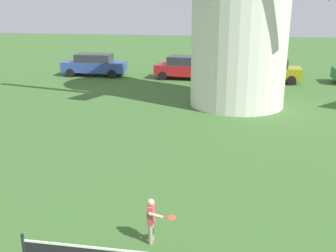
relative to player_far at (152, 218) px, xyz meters
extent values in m
cylinder|color=silver|center=(1.70, 13.08, 4.51)|extent=(4.78, 4.78, 10.25)
cylinder|color=#9E937F|center=(-0.03, 0.08, -0.37)|extent=(0.10, 0.10, 0.49)
cylinder|color=#9E937F|center=(-0.03, -0.06, -0.37)|extent=(0.10, 0.10, 0.49)
cube|color=#DB4C4C|center=(-0.03, 0.01, 0.09)|extent=(0.14, 0.24, 0.43)
sphere|color=#DBB28E|center=(-0.03, 0.01, 0.38)|extent=(0.16, 0.16, 0.16)
cylinder|color=#DBB28E|center=(-0.02, 0.16, 0.07)|extent=(0.07, 0.07, 0.32)
cylinder|color=#DBB28E|center=(0.11, -0.14, 0.15)|extent=(0.33, 0.09, 0.12)
cylinder|color=#D84C33|center=(0.24, -0.14, 0.15)|extent=(0.22, 0.03, 0.04)
ellipsoid|color=#D84C33|center=(0.46, -0.15, 0.15)|extent=(0.19, 0.25, 0.03)
cube|color=#334C99|center=(-8.50, 20.00, 0.04)|extent=(4.52, 1.84, 0.70)
cube|color=#2D333D|center=(-8.50, 20.00, 0.67)|extent=(2.55, 1.57, 0.56)
cylinder|color=black|center=(-7.00, 20.89, -0.31)|extent=(0.61, 0.20, 0.60)
cylinder|color=black|center=(-6.95, 19.19, -0.31)|extent=(0.61, 0.20, 0.60)
cylinder|color=black|center=(-10.04, 20.80, -0.31)|extent=(0.61, 0.20, 0.60)
cylinder|color=black|center=(-9.99, 19.10, -0.31)|extent=(0.61, 0.20, 0.60)
cube|color=red|center=(-1.91, 19.81, 0.04)|extent=(4.09, 1.94, 0.70)
cube|color=#2D333D|center=(-1.91, 19.81, 0.67)|extent=(2.32, 1.63, 0.56)
cylinder|color=black|center=(-0.50, 20.58, -0.31)|extent=(0.61, 0.22, 0.60)
cylinder|color=black|center=(-0.60, 18.88, -0.31)|extent=(0.61, 0.22, 0.60)
cylinder|color=black|center=(-3.21, 20.74, -0.31)|extent=(0.61, 0.22, 0.60)
cylinder|color=black|center=(-3.31, 19.05, -0.31)|extent=(0.61, 0.22, 0.60)
cube|color=#999919|center=(3.72, 19.65, 0.04)|extent=(4.14, 1.71, 0.70)
cube|color=#2D333D|center=(3.72, 19.65, 0.67)|extent=(2.32, 1.50, 0.56)
cylinder|color=black|center=(5.13, 20.50, -0.31)|extent=(0.60, 0.18, 0.60)
cylinder|color=black|center=(5.13, 18.80, -0.31)|extent=(0.60, 0.18, 0.60)
cylinder|color=black|center=(2.32, 20.50, -0.31)|extent=(0.60, 0.18, 0.60)
cylinder|color=black|center=(2.32, 18.80, -0.31)|extent=(0.60, 0.18, 0.60)
camera|label=1|loc=(1.69, -7.74, 4.60)|focal=43.23mm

